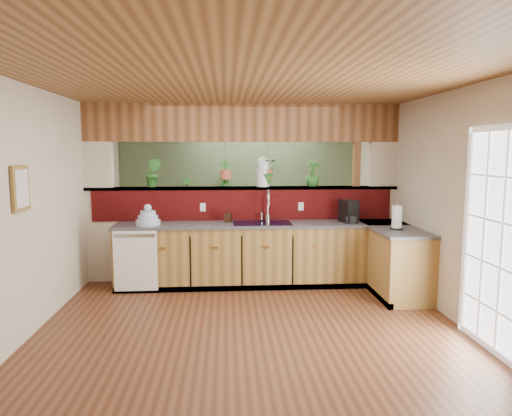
{
  "coord_description": "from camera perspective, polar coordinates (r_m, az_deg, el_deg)",
  "views": [
    {
      "loc": [
        -0.26,
        -5.41,
        1.91
      ],
      "look_at": [
        0.14,
        0.7,
        1.15
      ],
      "focal_mm": 32.0,
      "sensor_mm": 36.0,
      "label": 1
    }
  ],
  "objects": [
    {
      "name": "hanging_plant_a",
      "position": [
        6.76,
        -3.8,
        5.45
      ],
      "size": [
        0.2,
        0.16,
        0.55
      ],
      "color": "brown",
      "rests_on": "header_beam"
    },
    {
      "name": "shelf_plant_b",
      "position": [
        8.68,
        -4.07,
        2.96
      ],
      "size": [
        0.35,
        0.35,
        0.48
      ],
      "primitive_type": "imported",
      "rotation": [
        0.0,
        0.0,
        -0.38
      ],
      "color": "#276724",
      "rests_on": "shelving_console"
    },
    {
      "name": "faucet",
      "position": [
        6.61,
        1.46,
        0.48
      ],
      "size": [
        0.2,
        0.2,
        0.47
      ],
      "color": "#B7B7B2",
      "rests_on": "countertop"
    },
    {
      "name": "wall_right",
      "position": [
        6.01,
        21.43,
        0.76
      ],
      "size": [
        0.02,
        7.0,
        2.6
      ],
      "primitive_type": "cube",
      "color": "beige",
      "rests_on": "ground"
    },
    {
      "name": "dishwasher",
      "position": [
        6.36,
        -14.84,
        -6.37
      ],
      "size": [
        0.58,
        0.03,
        0.82
      ],
      "color": "white",
      "rests_on": "ground"
    },
    {
      "name": "wall_front",
      "position": [
        2.02,
        3.77,
        -10.59
      ],
      "size": [
        4.6,
        0.02,
        2.6
      ],
      "primitive_type": "cube",
      "color": "beige",
      "rests_on": "ground"
    },
    {
      "name": "dish_stack",
      "position": [
        6.46,
        -13.35,
        -1.29
      ],
      "size": [
        0.34,
        0.34,
        0.29
      ],
      "color": "#AABEDB",
      "rests_on": "countertop"
    },
    {
      "name": "header_beam",
      "position": [
        6.77,
        -1.61,
        10.59
      ],
      "size": [
        4.6,
        0.15,
        0.55
      ],
      "primitive_type": "cube",
      "color": "brown",
      "rests_on": "ground"
    },
    {
      "name": "floor_plant",
      "position": [
        7.96,
        2.41,
        -4.18
      ],
      "size": [
        0.79,
        0.74,
        0.71
      ],
      "primitive_type": "imported",
      "rotation": [
        0.0,
        0.0,
        -0.36
      ],
      "color": "#276724",
      "rests_on": "ground"
    },
    {
      "name": "navy_sink",
      "position": [
        6.49,
        0.77,
        -2.57
      ],
      "size": [
        0.82,
        0.5,
        0.18
      ],
      "color": "black",
      "rests_on": "countertop"
    },
    {
      "name": "ledge_plant_left",
      "position": [
        6.85,
        -12.73,
        4.29
      ],
      "size": [
        0.26,
        0.22,
        0.42
      ],
      "primitive_type": "imported",
      "rotation": [
        0.0,
        0.0,
        -0.18
      ],
      "color": "#276724",
      "rests_on": "pass_through_ledge"
    },
    {
      "name": "ceiling",
      "position": [
        5.46,
        -1.07,
        14.34
      ],
      "size": [
        4.6,
        7.0,
        0.01
      ],
      "primitive_type": "cube",
      "color": "brown",
      "rests_on": "ground"
    },
    {
      "name": "ground",
      "position": [
        5.74,
        -1.01,
        -12.36
      ],
      "size": [
        4.6,
        7.0,
        0.01
      ],
      "primitive_type": "cube",
      "color": "#572F1B",
      "rests_on": "ground"
    },
    {
      "name": "shelving_console",
      "position": [
        8.78,
        -5.74,
        -2.19
      ],
      "size": [
        1.68,
        0.59,
        1.1
      ],
      "primitive_type": "cube",
      "rotation": [
        0.0,
        0.0,
        0.09
      ],
      "color": "black",
      "rests_on": "ground"
    },
    {
      "name": "framed_print",
      "position": [
        5.04,
        -27.34,
        2.18
      ],
      "size": [
        0.04,
        0.35,
        0.45
      ],
      "color": "olive",
      "rests_on": "wall_left"
    },
    {
      "name": "pass_through_ledge",
      "position": [
        6.78,
        -1.58,
        2.51
      ],
      "size": [
        4.6,
        0.21,
        0.04
      ],
      "primitive_type": "cube",
      "color": "brown",
      "rests_on": "ground"
    },
    {
      "name": "countertop",
      "position": [
        6.54,
        6.0,
        -5.88
      ],
      "size": [
        4.14,
        1.52,
        0.9
      ],
      "color": "olive",
      "rests_on": "ground"
    },
    {
      "name": "paper_towel",
      "position": [
        6.21,
        17.2,
        -1.18
      ],
      "size": [
        0.16,
        0.16,
        0.33
      ],
      "color": "black",
      "rests_on": "countertop"
    },
    {
      "name": "coffee_maker",
      "position": [
        6.64,
        11.51,
        -0.51
      ],
      "size": [
        0.17,
        0.29,
        0.32
      ],
      "rotation": [
        0.0,
        0.0,
        0.29
      ],
      "color": "black",
      "rests_on": "countertop"
    },
    {
      "name": "glass_jar",
      "position": [
        6.79,
        0.9,
        4.53
      ],
      "size": [
        0.2,
        0.2,
        0.44
      ],
      "color": "silver",
      "rests_on": "pass_through_ledge"
    },
    {
      "name": "pass_through_partition",
      "position": [
        6.8,
        -1.32,
        1.01
      ],
      "size": [
        4.6,
        0.21,
        2.6
      ],
      "color": "beige",
      "rests_on": "ground"
    },
    {
      "name": "shelf_plant_a",
      "position": [
        8.71,
        -8.59,
        2.6
      ],
      "size": [
        0.21,
        0.14,
        0.38
      ],
      "primitive_type": "imported",
      "rotation": [
        0.0,
        0.0,
        -0.02
      ],
      "color": "#276724",
      "rests_on": "shelving_console"
    },
    {
      "name": "wall_left",
      "position": [
        5.81,
        -24.32,
        0.42
      ],
      "size": [
        0.02,
        7.0,
        2.6
      ],
      "primitive_type": "cube",
      "color": "beige",
      "rests_on": "ground"
    },
    {
      "name": "hanging_plant_b",
      "position": [
        6.79,
        1.4,
        5.93
      ],
      "size": [
        0.37,
        0.33,
        0.55
      ],
      "color": "brown",
      "rests_on": "header_beam"
    },
    {
      "name": "ledge_plant_right",
      "position": [
        6.89,
        7.08,
        4.32
      ],
      "size": [
        0.23,
        0.23,
        0.39
      ],
      "primitive_type": "imported",
      "rotation": [
        0.0,
        0.0,
        0.06
      ],
      "color": "#276724",
      "rests_on": "pass_through_ledge"
    },
    {
      "name": "soap_dispenser",
      "position": [
        6.54,
        -3.49,
        -0.97
      ],
      "size": [
        0.11,
        0.11,
        0.19
      ],
      "primitive_type": "imported",
      "rotation": [
        0.0,
        0.0,
        -0.34
      ],
      "color": "#351F13",
      "rests_on": "countertop"
    },
    {
      "name": "french_door",
      "position": [
        4.9,
        27.44,
        -3.85
      ],
      "size": [
        0.06,
        1.02,
        2.16
      ],
      "primitive_type": "cube",
      "color": "white",
      "rests_on": "ground"
    },
    {
      "name": "wall_back",
      "position": [
        8.93,
        -2.1,
        3.17
      ],
      "size": [
        4.6,
        0.02,
        2.6
      ],
      "primitive_type": "cube",
      "color": "beige",
      "rests_on": "ground"
    },
    {
      "name": "sage_backwall",
      "position": [
        8.91,
        -2.1,
        3.16
      ],
      "size": [
        4.55,
        0.02,
        2.55
      ],
      "primitive_type": "cube",
      "color": "#506746",
      "rests_on": "ground"
    }
  ]
}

